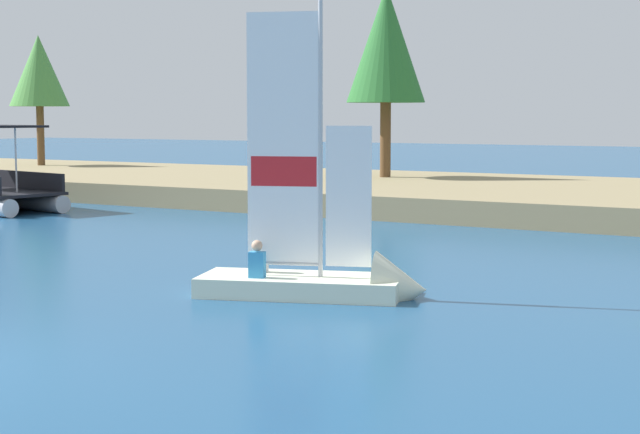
{
  "coord_description": "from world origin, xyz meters",
  "views": [
    {
      "loc": [
        11.41,
        -7.92,
        3.24
      ],
      "look_at": [
        0.88,
        9.62,
        1.2
      ],
      "focal_mm": 57.17,
      "sensor_mm": 36.0,
      "label": 1
    }
  ],
  "objects": [
    {
      "name": "sailboat",
      "position": [
        2.45,
        7.73,
        0.37
      ],
      "size": [
        4.33,
        2.7,
        5.74
      ],
      "rotation": [
        0.0,
        0.0,
        0.34
      ],
      "color": "silver",
      "rests_on": "ground"
    },
    {
      "name": "shoreline_tree_midleft",
      "position": [
        -7.52,
        28.73,
        6.04
      ],
      "size": [
        3.17,
        3.17,
        7.65
      ],
      "color": "brown",
      "rests_on": "shore_bank"
    },
    {
      "name": "shore_bank",
      "position": [
        0.0,
        26.58,
        0.38
      ],
      "size": [
        80.0,
        13.7,
        0.76
      ],
      "primitive_type": "cube",
      "color": "#897A56",
      "rests_on": "ground"
    },
    {
      "name": "shoreline_tree_left",
      "position": [
        -26.78,
        28.56,
        5.41
      ],
      "size": [
        2.93,
        2.93,
        6.45
      ],
      "color": "brown",
      "rests_on": "shore_bank"
    }
  ]
}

